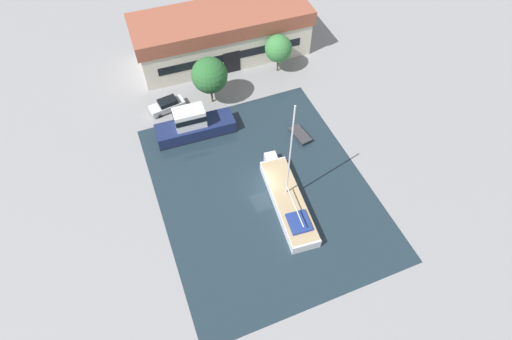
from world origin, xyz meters
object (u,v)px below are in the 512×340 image
Objects in this scene: quay_tree_by_water at (278,48)px; motor_cruiser at (194,125)px; warehouse_building at (222,35)px; sailboat_moored at (288,200)px; quay_tree_near_building at (210,75)px; parked_car at (167,105)px; small_dinghy at (300,135)px.

motor_cruiser is at bearing -152.74° from quay_tree_by_water.
quay_tree_by_water is 16.48m from motor_cruiser.
motor_cruiser is (-8.52, -13.86, -1.99)m from warehouse_building.
quay_tree_by_water is 23.04m from sailboat_moored.
quay_tree_by_water is at bearing -60.16° from motor_cruiser.
sailboat_moored reaches higher than quay_tree_near_building.
warehouse_building is 3.76× the size of quay_tree_near_building.
small_dinghy is (14.10, -10.75, -0.54)m from parked_car.
warehouse_building reaches higher than quay_tree_by_water.
small_dinghy is (-2.50, -12.86, -3.46)m from quay_tree_by_water.
sailboat_moored reaches higher than motor_cruiser.
quay_tree_by_water is at bearing -109.65° from small_dinghy.
sailboat_moored is at bearing -164.95° from parked_car.
sailboat_moored is 10.19m from small_dinghy.
quay_tree_near_building is 6.77m from motor_cruiser.
motor_cruiser is at bearing -128.80° from quay_tree_near_building.
sailboat_moored is 4.21× the size of small_dinghy.
sailboat_moored reaches higher than quay_tree_by_water.
small_dinghy is at bearing -111.57° from motor_cruiser.
warehouse_building is 10.29m from quay_tree_near_building.
quay_tree_near_building is at bearing -165.71° from quay_tree_by_water.
small_dinghy is at bearing -78.10° from warehouse_building.
motor_cruiser is at bearing -119.95° from warehouse_building.
sailboat_moored is (-8.09, -21.37, -2.99)m from quay_tree_by_water.
motor_cruiser is (-6.42, 13.89, 0.71)m from sailboat_moored.
warehouse_building is 8.76m from quay_tree_by_water.
quay_tree_by_water is at bearing -91.56° from parked_car.
quay_tree_near_building is 2.01× the size of small_dinghy.
warehouse_building reaches higher than quay_tree_near_building.
small_dinghy is (12.01, -5.38, -1.17)m from motor_cruiser.
sailboat_moored is (2.59, -18.65, -3.64)m from quay_tree_near_building.
quay_tree_by_water reaches higher than parked_car.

